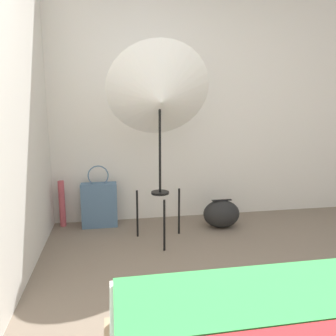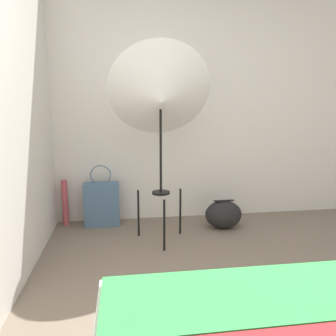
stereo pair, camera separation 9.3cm
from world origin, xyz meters
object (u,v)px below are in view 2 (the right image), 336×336
object	(u,v)px
photo_umbrella	(160,97)
duffel_bag	(223,214)
tote_bag	(102,204)
paper_roll	(65,203)

from	to	relation	value
photo_umbrella	duffel_bag	bearing A→B (deg)	17.79
tote_bag	paper_roll	distance (m)	0.39
tote_bag	duffel_bag	world-z (taller)	tote_bag
photo_umbrella	duffel_bag	size ratio (longest dim) A/B	4.71
photo_umbrella	tote_bag	bearing A→B (deg)	141.24
duffel_bag	paper_roll	distance (m)	1.66
tote_bag	duffel_bag	bearing A→B (deg)	-10.95
tote_bag	paper_roll	size ratio (longest dim) A/B	1.34
photo_umbrella	tote_bag	world-z (taller)	photo_umbrella
tote_bag	photo_umbrella	bearing A→B (deg)	-38.76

